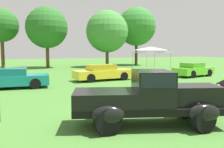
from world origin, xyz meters
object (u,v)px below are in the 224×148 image
object	(u,v)px
show_car_teal	(14,78)
canopy_tent_left_field	(151,49)
show_car_yellow	(103,73)
neighbor_convertible	(223,94)
show_car_lime	(193,70)
feature_pickup_truck	(149,98)

from	to	relation	value
show_car_teal	canopy_tent_left_field	world-z (taller)	canopy_tent_left_field
canopy_tent_left_field	show_car_yellow	bearing A→B (deg)	-145.51
neighbor_convertible	show_car_lime	bearing A→B (deg)	52.37
canopy_tent_left_field	feature_pickup_truck	bearing A→B (deg)	-123.54
show_car_teal	show_car_yellow	world-z (taller)	same
feature_pickup_truck	show_car_lime	bearing A→B (deg)	41.82
feature_pickup_truck	show_car_yellow	world-z (taller)	feature_pickup_truck
neighbor_convertible	show_car_teal	bearing A→B (deg)	131.29
feature_pickup_truck	show_car_lime	xyz separation A→B (m)	(10.99, 9.83, -0.27)
feature_pickup_truck	neighbor_convertible	xyz separation A→B (m)	(3.92, 0.66, -0.29)
feature_pickup_truck	canopy_tent_left_field	bearing A→B (deg)	56.46
neighbor_convertible	show_car_teal	xyz separation A→B (m)	(-7.63, 8.69, 0.02)
show_car_teal	show_car_yellow	bearing A→B (deg)	11.17
show_car_lime	show_car_yellow	bearing A→B (deg)	174.59
show_car_teal	show_car_yellow	distance (m)	6.53
neighbor_convertible	show_car_yellow	world-z (taller)	neighbor_convertible
neighbor_convertible	show_car_yellow	distance (m)	10.03
neighbor_convertible	show_car_lime	distance (m)	11.58
feature_pickup_truck	show_car_lime	world-z (taller)	feature_pickup_truck
show_car_lime	show_car_teal	bearing A→B (deg)	-178.13
canopy_tent_left_field	show_car_teal	bearing A→B (deg)	-154.86
show_car_lime	neighbor_convertible	bearing A→B (deg)	-127.63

